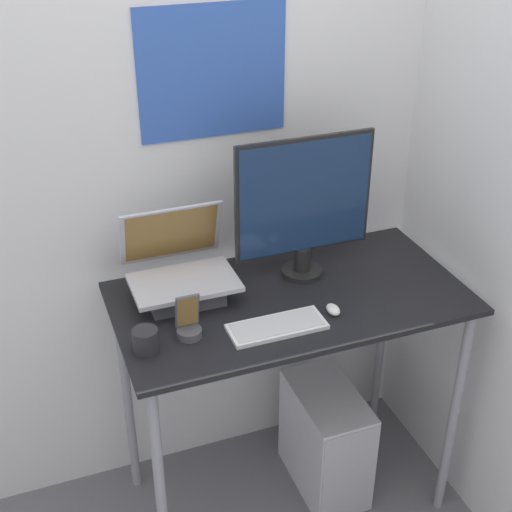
# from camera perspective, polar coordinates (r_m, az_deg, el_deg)

# --- Properties ---
(wall_back) EXTENTS (6.00, 0.06, 2.60)m
(wall_back) POSITION_cam_1_polar(r_m,az_deg,el_deg) (2.58, -0.54, 7.86)
(wall_back) COLOR silver
(wall_back) RESTS_ON ground_plane
(desk) EXTENTS (1.19, 0.63, 0.95)m
(desk) POSITION_cam_1_polar(r_m,az_deg,el_deg) (2.48, 2.70, -5.55)
(desk) COLOR black
(desk) RESTS_ON ground_plane
(laptop) EXTENTS (0.35, 0.30, 0.29)m
(laptop) POSITION_cam_1_polar(r_m,az_deg,el_deg) (2.38, -5.96, -1.73)
(laptop) COLOR #4C4C51
(laptop) RESTS_ON desk
(monitor) EXTENTS (0.49, 0.14, 0.51)m
(monitor) POSITION_cam_1_polar(r_m,az_deg,el_deg) (2.41, 3.86, 3.96)
(monitor) COLOR black
(monitor) RESTS_ON desk
(keyboard) EXTENTS (0.31, 0.12, 0.02)m
(keyboard) POSITION_cam_1_polar(r_m,az_deg,el_deg) (2.25, 1.69, -5.65)
(keyboard) COLOR white
(keyboard) RESTS_ON desk
(mouse) EXTENTS (0.04, 0.06, 0.03)m
(mouse) POSITION_cam_1_polar(r_m,az_deg,el_deg) (2.33, 6.19, -4.28)
(mouse) COLOR white
(mouse) RESTS_ON desk
(cell_phone) EXTENTS (0.08, 0.08, 0.15)m
(cell_phone) POSITION_cam_1_polar(r_m,az_deg,el_deg) (2.21, -5.41, -5.53)
(cell_phone) COLOR #4C4C51
(cell_phone) RESTS_ON desk
(computer_tower) EXTENTS (0.23, 0.41, 0.46)m
(computer_tower) POSITION_cam_1_polar(r_m,az_deg,el_deg) (2.93, 5.59, -14.40)
(computer_tower) COLOR silver
(computer_tower) RESTS_ON ground_plane
(mug) EXTENTS (0.08, 0.08, 0.08)m
(mug) POSITION_cam_1_polar(r_m,az_deg,el_deg) (2.16, -8.83, -6.71)
(mug) COLOR #262628
(mug) RESTS_ON desk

